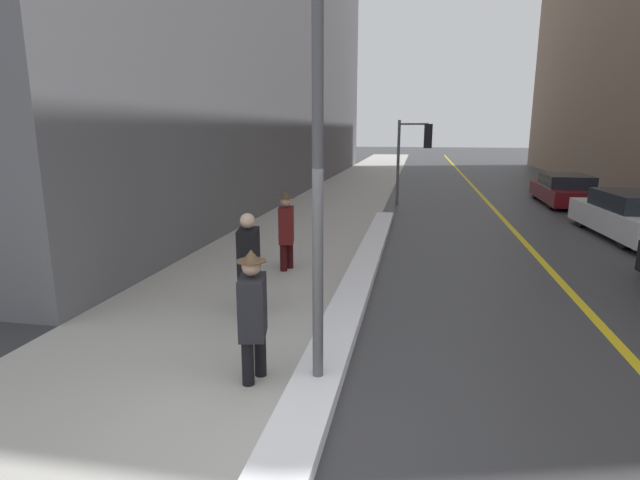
% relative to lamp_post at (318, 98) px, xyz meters
% --- Properties ---
extents(ground_plane, '(160.00, 160.00, 0.00)m').
position_rel_lamp_post_xyz_m(ground_plane, '(-0.17, -0.96, -3.20)').
color(ground_plane, '#38383A').
extents(sidewalk_slab, '(4.00, 80.00, 0.01)m').
position_rel_lamp_post_xyz_m(sidewalk_slab, '(-2.17, 14.04, -3.20)').
color(sidewalk_slab, '#B2AFA8').
rests_on(sidewalk_slab, ground).
extents(road_centre_stripe, '(0.16, 80.00, 0.00)m').
position_rel_lamp_post_xyz_m(road_centre_stripe, '(3.83, 14.04, -3.20)').
color(road_centre_stripe, gold).
rests_on(road_centre_stripe, ground).
extents(snow_bank_curb, '(0.55, 13.52, 0.17)m').
position_rel_lamp_post_xyz_m(snow_bank_curb, '(-0.01, 4.77, -3.12)').
color(snow_bank_curb, white).
rests_on(snow_bank_curb, ground).
extents(building_facade_left, '(6.00, 36.00, 15.45)m').
position_rel_lamp_post_xyz_m(building_facade_left, '(-7.17, 19.04, 4.52)').
color(building_facade_left, slate).
rests_on(building_facade_left, ground).
extents(lamp_post, '(0.28, 0.28, 5.41)m').
position_rel_lamp_post_xyz_m(lamp_post, '(0.00, 0.00, 0.00)').
color(lamp_post, '#515156').
rests_on(lamp_post, ground).
extents(traffic_light_near, '(1.31, 0.33, 3.23)m').
position_rel_lamp_post_xyz_m(traffic_light_near, '(0.94, 14.68, -0.88)').
color(traffic_light_near, '#515156').
rests_on(traffic_light_near, ground).
extents(pedestrian_with_shoulder_bag, '(0.38, 0.72, 1.59)m').
position_rel_lamp_post_xyz_m(pedestrian_with_shoulder_bag, '(-0.77, 0.05, -2.34)').
color(pedestrian_with_shoulder_bag, black).
rests_on(pedestrian_with_shoulder_bag, ground).
extents(pedestrian_in_glasses, '(0.41, 0.58, 1.63)m').
position_rel_lamp_post_xyz_m(pedestrian_in_glasses, '(-1.54, 2.15, -2.30)').
color(pedestrian_in_glasses, black).
rests_on(pedestrian_in_glasses, ground).
extents(pedestrian_in_fedora, '(0.40, 0.74, 1.66)m').
position_rel_lamp_post_xyz_m(pedestrian_in_fedora, '(-1.61, 4.71, -2.30)').
color(pedestrian_in_fedora, '#340C0C').
rests_on(pedestrian_in_fedora, ground).
extents(parked_car_white, '(2.14, 4.65, 1.25)m').
position_rel_lamp_post_xyz_m(parked_car_white, '(6.81, 9.54, -2.60)').
color(parked_car_white, silver).
rests_on(parked_car_white, ground).
extents(parked_car_maroon, '(1.81, 4.67, 1.17)m').
position_rel_lamp_post_xyz_m(parked_car_maroon, '(6.67, 15.86, -2.64)').
color(parked_car_maroon, '#600F14').
rests_on(parked_car_maroon, ground).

